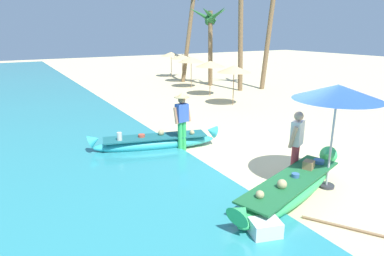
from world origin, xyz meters
The scene contains 15 objects.
ground_plane centered at (0.00, 0.00, 0.00)m, with size 80.00×80.00×0.00m, color beige.
boat_green_foreground centered at (-1.20, -1.29, 0.28)m, with size 4.10×1.87×0.78m.
boat_cyan_midground centered at (-2.41, 3.06, 0.25)m, with size 3.93×1.57×0.69m.
person_vendor_hatted centered at (-1.76, 2.57, 1.03)m, with size 0.57×0.44×1.78m.
person_tourist_customer centered at (-0.31, -0.52, 0.96)m, with size 0.58×0.41×1.69m.
patio_umbrella_large centered at (0.00, -1.24, 2.22)m, with size 1.91×1.91×2.40m.
parasol_row_0 centered at (3.40, 6.95, 1.75)m, with size 1.60×1.60×1.91m.
parasol_row_1 centered at (3.78, 9.59, 1.75)m, with size 1.60×1.60×1.91m.
parasol_row_2 centered at (4.21, 12.44, 1.75)m, with size 1.60×1.60×1.91m.
parasol_row_3 centered at (4.89, 14.85, 1.75)m, with size 1.60×1.60×1.91m.
parasol_row_4 centered at (5.36, 17.53, 1.75)m, with size 1.60×1.60×1.91m.
palm_tree_leaning_seaward centered at (5.66, 12.58, 3.90)m, with size 2.51×2.47×4.98m.
palm_tree_mid_cluster centered at (5.74, 14.89, 5.24)m, with size 2.58×2.65×6.61m.
cooler_box centered at (-2.63, -2.08, 0.19)m, with size 0.51×0.39×0.37m, color silver.
paddle centered at (-0.90, -2.91, 0.03)m, with size 1.17×1.69×0.05m.
Camera 1 is at (-6.24, -5.82, 3.52)m, focal length 31.26 mm.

